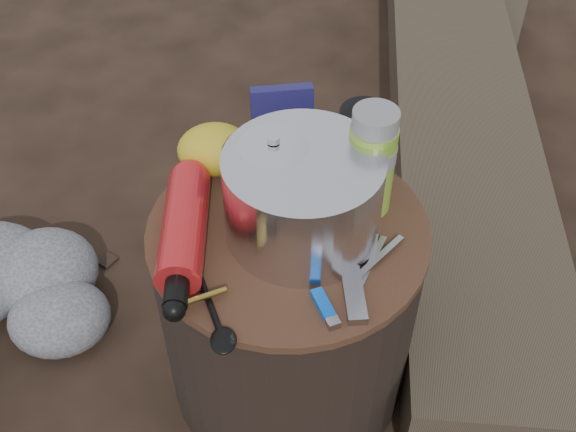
{
  "coord_description": "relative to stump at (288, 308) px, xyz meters",
  "views": [
    {
      "loc": [
        -0.07,
        -0.84,
        1.33
      ],
      "look_at": [
        0.0,
        0.0,
        0.48
      ],
      "focal_mm": 43.94,
      "sensor_mm": 36.0,
      "label": 1
    }
  ],
  "objects": [
    {
      "name": "ground",
      "position": [
        0.0,
        0.0,
        -0.22
      ],
      "size": [
        60.0,
        60.0,
        0.0
      ],
      "primitive_type": "plane",
      "color": "black",
      "rests_on": "ground"
    },
    {
      "name": "food_pouch",
      "position": [
        0.01,
        0.2,
        0.3
      ],
      "size": [
        0.12,
        0.03,
        0.15
      ],
      "primitive_type": "cube",
      "rotation": [
        0.0,
        0.0,
        0.05
      ],
      "color": "#1B1852",
      "rests_on": "stump"
    },
    {
      "name": "foil_windscreen",
      "position": [
        0.02,
        -0.0,
        0.3
      ],
      "size": [
        0.26,
        0.26,
        0.16
      ],
      "primitive_type": "cylinder",
      "color": "silver",
      "rests_on": "stump"
    },
    {
      "name": "log_small",
      "position": [
        0.58,
        0.83,
        -0.17
      ],
      "size": [
        0.75,
        1.28,
        0.11
      ],
      "primitive_type": "cube",
      "rotation": [
        0.0,
        0.0,
        -0.43
      ],
      "color": "#3A3124",
      "rests_on": "ground"
    },
    {
      "name": "fuel_bottle",
      "position": [
        -0.17,
        -0.02,
        0.26
      ],
      "size": [
        0.09,
        0.31,
        0.07
      ],
      "primitive_type": null,
      "rotation": [
        0.0,
        0.0,
        -0.06
      ],
      "color": "red",
      "rests_on": "stump"
    },
    {
      "name": "spork",
      "position": [
        -0.13,
        -0.16,
        0.23
      ],
      "size": [
        0.08,
        0.16,
        0.01
      ],
      "primitive_type": null,
      "rotation": [
        0.0,
        0.0,
        0.28
      ],
      "color": "black",
      "rests_on": "stump"
    },
    {
      "name": "pot_grabber",
      "position": [
        0.13,
        -0.1,
        0.23
      ],
      "size": [
        0.12,
        0.13,
        0.01
      ],
      "primitive_type": null,
      "rotation": [
        0.0,
        0.0,
        -0.67
      ],
      "color": "#9E9DA2",
      "rests_on": "stump"
    },
    {
      "name": "camping_pot",
      "position": [
        -0.02,
        0.03,
        0.31
      ],
      "size": [
        0.17,
        0.17,
        0.17
      ],
      "primitive_type": "cylinder",
      "color": "silver",
      "rests_on": "stump"
    },
    {
      "name": "log_main",
      "position": [
        0.56,
        0.8,
        -0.13
      ],
      "size": [
        0.71,
        2.17,
        0.18
      ],
      "primitive_type": "cube",
      "rotation": [
        0.0,
        0.0,
        -0.17
      ],
      "color": "#3A3124",
      "rests_on": "ground"
    },
    {
      "name": "travel_mug",
      "position": [
        0.15,
        0.14,
        0.29
      ],
      "size": [
        0.09,
        0.09,
        0.13
      ],
      "primitive_type": "cylinder",
      "color": "black",
      "rests_on": "stump"
    },
    {
      "name": "stump",
      "position": [
        0.0,
        0.0,
        0.0
      ],
      "size": [
        0.49,
        0.49,
        0.45
      ],
      "primitive_type": "cylinder",
      "color": "black",
      "rests_on": "ground"
    },
    {
      "name": "multitool",
      "position": [
        0.09,
        -0.16,
        0.23
      ],
      "size": [
        0.03,
        0.11,
        0.02
      ],
      "primitive_type": "cube",
      "rotation": [
        0.0,
        0.0,
        -0.02
      ],
      "color": "#9E9DA2",
      "rests_on": "stump"
    },
    {
      "name": "stuff_sack",
      "position": [
        -0.12,
        0.17,
        0.27
      ],
      "size": [
        0.14,
        0.11,
        0.09
      ],
      "primitive_type": "ellipsoid",
      "color": "gold",
      "rests_on": "stump"
    },
    {
      "name": "thermos",
      "position": [
        0.14,
        0.05,
        0.33
      ],
      "size": [
        0.08,
        0.08,
        0.2
      ],
      "primitive_type": "cylinder",
      "color": "#78AA2C",
      "rests_on": "stump"
    },
    {
      "name": "lighter",
      "position": [
        0.04,
        -0.17,
        0.23
      ],
      "size": [
        0.04,
        0.08,
        0.01
      ],
      "primitive_type": "cube",
      "rotation": [
        0.0,
        0.0,
        0.29
      ],
      "color": "blue",
      "rests_on": "stump"
    }
  ]
}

